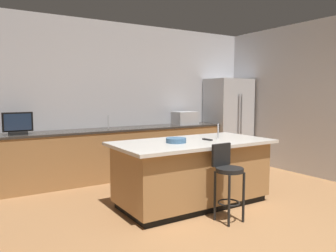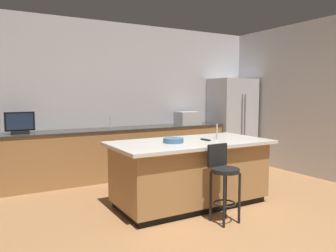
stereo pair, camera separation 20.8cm
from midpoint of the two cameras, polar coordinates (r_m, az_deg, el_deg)
The scene contains 13 objects.
wall_back at distance 6.59m, azimuth -7.94°, elevation 4.61°, with size 6.66×0.12×2.93m, color #BCBCC1.
wall_right at distance 6.91m, azimuth 24.11°, elevation 4.22°, with size 0.12×4.45×2.93m, color #BCBCC1.
counter_back at distance 6.31m, azimuth -7.07°, elevation -4.56°, with size 4.33×0.62×0.93m.
kitchen_island at distance 4.75m, azimuth 5.08°, elevation -7.89°, with size 2.24×1.14×0.91m.
refrigerator at distance 7.60m, azimuth 11.69°, elevation 0.77°, with size 0.91×0.76×1.90m.
microwave at distance 6.93m, azimuth 4.28°, elevation 1.36°, with size 0.48×0.36×0.27m, color #B7BABF.
tv_monitor at distance 5.74m, azimuth -23.16°, elevation 0.33°, with size 0.45×0.16×0.35m.
sink_faucet_back at distance 6.26m, azimuth -8.94°, elevation 0.72°, with size 0.02×0.02×0.24m, color #B2B2B7.
sink_faucet_island at distance 4.93m, azimuth 9.60°, elevation -0.91°, with size 0.02×0.02×0.22m, color #B2B2B7.
bar_stool_center at distance 4.16m, azimuth 10.92°, elevation -8.46°, with size 0.34×0.34×0.95m.
fruit_bowl at distance 4.49m, azimuth 2.25°, elevation -2.48°, with size 0.27×0.27×0.06m, color #3F668C.
cell_phone at distance 4.64m, azimuth 3.37°, elevation -2.58°, with size 0.07×0.15×0.01m, color black.
tv_remote at distance 4.75m, azimuth 7.72°, elevation -2.35°, with size 0.04×0.17×0.02m, color black.
Camera 2 is at (-2.35, -2.12, 1.57)m, focal length 35.49 mm.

